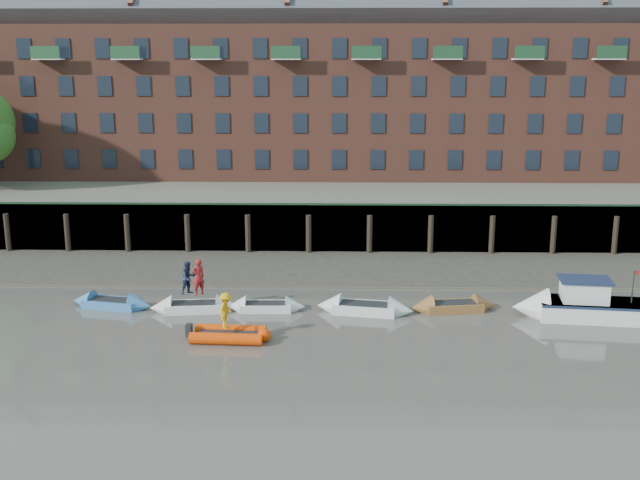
{
  "coord_description": "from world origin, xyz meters",
  "views": [
    {
      "loc": [
        3.8,
        -26.14,
        12.07
      ],
      "look_at": [
        2.96,
        12.0,
        3.2
      ],
      "focal_mm": 42.0,
      "sensor_mm": 36.0,
      "label": 1
    }
  ],
  "objects_px": {
    "rib_tender": "(232,334)",
    "person_rib_crew": "(226,311)",
    "rowboat_5": "(365,308)",
    "person_rower_a": "(198,277)",
    "rowboat_6": "(453,306)",
    "person_rower_b": "(189,278)",
    "rowboat_4": "(266,307)",
    "motor_launch": "(570,305)",
    "rowboat_2": "(112,303)",
    "rowboat_3": "(194,307)"
  },
  "relations": [
    {
      "from": "rib_tender",
      "to": "person_rib_crew",
      "type": "xyz_separation_m",
      "value": [
        -0.22,
        -0.05,
        1.14
      ]
    },
    {
      "from": "rowboat_5",
      "to": "person_rower_a",
      "type": "xyz_separation_m",
      "value": [
        -8.34,
        0.09,
        1.55
      ]
    },
    {
      "from": "rowboat_5",
      "to": "person_rib_crew",
      "type": "relative_size",
      "value": 3.02
    },
    {
      "from": "rowboat_6",
      "to": "person_rib_crew",
      "type": "xyz_separation_m",
      "value": [
        -10.87,
        -4.45,
        1.18
      ]
    },
    {
      "from": "rowboat_5",
      "to": "person_rower_b",
      "type": "bearing_deg",
      "value": -171.2
    },
    {
      "from": "rowboat_6",
      "to": "person_rower_b",
      "type": "distance_m",
      "value": 13.45
    },
    {
      "from": "rowboat_4",
      "to": "motor_launch",
      "type": "distance_m",
      "value": 15.04
    },
    {
      "from": "motor_launch",
      "to": "person_rib_crew",
      "type": "distance_m",
      "value": 16.76
    },
    {
      "from": "rowboat_2",
      "to": "rowboat_3",
      "type": "relative_size",
      "value": 0.99
    },
    {
      "from": "person_rower_a",
      "to": "person_rib_crew",
      "type": "xyz_separation_m",
      "value": [
        1.98,
        -4.11,
        -0.38
      ]
    },
    {
      "from": "motor_launch",
      "to": "person_rib_crew",
      "type": "relative_size",
      "value": 3.89
    },
    {
      "from": "person_rower_a",
      "to": "rowboat_4",
      "type": "bearing_deg",
      "value": 145.58
    },
    {
      "from": "rowboat_5",
      "to": "rib_tender",
      "type": "xyz_separation_m",
      "value": [
        -6.14,
        -3.98,
        0.02
      ]
    },
    {
      "from": "rowboat_3",
      "to": "rowboat_5",
      "type": "height_order",
      "value": "rowboat_5"
    },
    {
      "from": "rib_tender",
      "to": "rowboat_5",
      "type": "bearing_deg",
      "value": 36.33
    },
    {
      "from": "rowboat_2",
      "to": "rowboat_3",
      "type": "distance_m",
      "value": 4.37
    },
    {
      "from": "person_rower_a",
      "to": "person_rib_crew",
      "type": "height_order",
      "value": "person_rower_a"
    },
    {
      "from": "rowboat_3",
      "to": "motor_launch",
      "type": "xyz_separation_m",
      "value": [
        18.62,
        -0.64,
        0.43
      ]
    },
    {
      "from": "rowboat_2",
      "to": "rowboat_5",
      "type": "distance_m",
      "value": 12.96
    },
    {
      "from": "motor_launch",
      "to": "rowboat_4",
      "type": "bearing_deg",
      "value": 3.62
    },
    {
      "from": "rowboat_3",
      "to": "rowboat_5",
      "type": "bearing_deg",
      "value": -6.72
    },
    {
      "from": "person_rib_crew",
      "to": "rowboat_4",
      "type": "bearing_deg",
      "value": -4.12
    },
    {
      "from": "rowboat_4",
      "to": "person_rower_b",
      "type": "relative_size",
      "value": 2.4
    },
    {
      "from": "motor_launch",
      "to": "person_rower_b",
      "type": "height_order",
      "value": "person_rower_b"
    },
    {
      "from": "rowboat_5",
      "to": "person_rib_crew",
      "type": "bearing_deg",
      "value": -137.35
    },
    {
      "from": "rib_tender",
      "to": "person_rower_b",
      "type": "xyz_separation_m",
      "value": [
        -2.72,
        4.22,
        1.44
      ]
    },
    {
      "from": "person_rower_a",
      "to": "motor_launch",
      "type": "bearing_deg",
      "value": 140.73
    },
    {
      "from": "rib_tender",
      "to": "person_rower_b",
      "type": "distance_m",
      "value": 5.22
    },
    {
      "from": "rowboat_3",
      "to": "person_rower_a",
      "type": "bearing_deg",
      "value": -3.39
    },
    {
      "from": "person_rib_crew",
      "to": "person_rower_a",
      "type": "bearing_deg",
      "value": 39.32
    },
    {
      "from": "rowboat_5",
      "to": "person_rower_b",
      "type": "relative_size",
      "value": 3.0
    },
    {
      "from": "person_rower_b",
      "to": "rowboat_5",
      "type": "bearing_deg",
      "value": -47.52
    },
    {
      "from": "rowboat_4",
      "to": "rowboat_2",
      "type": "bearing_deg",
      "value": 176.31
    },
    {
      "from": "rowboat_3",
      "to": "motor_launch",
      "type": "height_order",
      "value": "motor_launch"
    },
    {
      "from": "rowboat_6",
      "to": "motor_launch",
      "type": "bearing_deg",
      "value": -18.47
    },
    {
      "from": "rib_tender",
      "to": "person_rower_a",
      "type": "xyz_separation_m",
      "value": [
        -2.2,
        4.07,
        1.53
      ]
    },
    {
      "from": "rowboat_6",
      "to": "rib_tender",
      "type": "xyz_separation_m",
      "value": [
        -10.65,
        -4.41,
        0.04
      ]
    },
    {
      "from": "rowboat_4",
      "to": "rowboat_6",
      "type": "xyz_separation_m",
      "value": [
        9.5,
        0.18,
        0.02
      ]
    },
    {
      "from": "rowboat_2",
      "to": "rowboat_3",
      "type": "bearing_deg",
      "value": 5.1
    },
    {
      "from": "rib_tender",
      "to": "motor_launch",
      "type": "distance_m",
      "value": 16.53
    },
    {
      "from": "rowboat_3",
      "to": "rib_tender",
      "type": "height_order",
      "value": "rowboat_3"
    },
    {
      "from": "rib_tender",
      "to": "rowboat_4",
      "type": "bearing_deg",
      "value": 78.2
    },
    {
      "from": "person_rib_crew",
      "to": "rowboat_3",
      "type": "bearing_deg",
      "value": 42.28
    },
    {
      "from": "rib_tender",
      "to": "person_rib_crew",
      "type": "bearing_deg",
      "value": -164.62
    },
    {
      "from": "rowboat_6",
      "to": "person_rower_a",
      "type": "relative_size",
      "value": 2.46
    },
    {
      "from": "rowboat_6",
      "to": "rib_tender",
      "type": "bearing_deg",
      "value": -165.78
    },
    {
      "from": "motor_launch",
      "to": "person_rower_a",
      "type": "distance_m",
      "value": 18.41
    },
    {
      "from": "rowboat_3",
      "to": "rib_tender",
      "type": "distance_m",
      "value": 4.74
    },
    {
      "from": "rowboat_2",
      "to": "person_rib_crew",
      "type": "bearing_deg",
      "value": -23.3
    },
    {
      "from": "motor_launch",
      "to": "rib_tender",
      "type": "bearing_deg",
      "value": 18.66
    }
  ]
}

